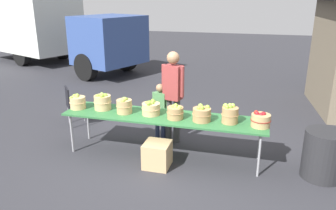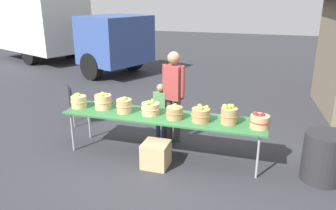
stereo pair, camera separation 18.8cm
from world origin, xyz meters
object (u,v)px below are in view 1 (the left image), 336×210
apple_basket_green_6 (230,114)px  trash_barrel (324,155)px  produce_crate (157,155)px  apple_basket_green_3 (151,108)px  apple_basket_green_2 (124,106)px  apple_basket_red_0 (261,120)px  apple_basket_green_5 (202,114)px  vendor_adult (173,90)px  box_truck (47,27)px  apple_basket_green_1 (102,102)px  folding_chair (73,103)px  child_customer (160,108)px  market_table (163,118)px  apple_basket_green_0 (78,102)px  apple_basket_green_4 (175,112)px

apple_basket_green_6 → trash_barrel: size_ratio=0.41×
trash_barrel → produce_crate: size_ratio=1.82×
trash_barrel → apple_basket_green_3: bearing=178.7°
apple_basket_green_2 → apple_basket_red_0: bearing=-0.4°
apple_basket_green_2 → apple_basket_green_5: apple_basket_green_2 is taller
vendor_adult → box_truck: bearing=-28.2°
apple_basket_green_6 → box_truck: 10.42m
apple_basket_green_1 → apple_basket_red_0: bearing=-2.1°
apple_basket_red_0 → folding_chair: apple_basket_red_0 is taller
apple_basket_green_6 → apple_basket_green_2: bearing=-179.3°
apple_basket_green_3 → apple_basket_green_5: bearing=-4.4°
child_customer → produce_crate: 1.16m
folding_chair → vendor_adult: bearing=-135.9°
produce_crate → trash_barrel: bearing=7.8°
apple_basket_green_3 → apple_basket_green_6: 1.35m
market_table → child_customer: (-0.25, 0.63, -0.05)m
apple_basket_green_2 → folding_chair: (-1.58, 0.92, -0.38)m
apple_basket_green_0 → trash_barrel: 4.24m
child_customer → box_truck: (-6.57, 6.09, 0.82)m
child_customer → produce_crate: (0.26, -1.03, -0.46)m
apple_basket_green_5 → apple_basket_green_6: (0.45, 0.04, 0.02)m
apple_basket_green_4 → produce_crate: (-0.22, -0.34, -0.65)m
apple_basket_red_0 → apple_basket_green_1: bearing=177.9°
apple_basket_green_5 → box_truck: bearing=137.9°
apple_basket_green_3 → apple_basket_green_4: 0.46m
apple_basket_green_4 → trash_barrel: bearing=0.4°
apple_basket_green_5 → apple_basket_green_4: bearing=-178.8°
apple_basket_green_4 → apple_basket_green_5: 0.44m
apple_basket_green_2 → apple_basket_green_5: size_ratio=0.92×
apple_basket_green_0 → folding_chair: size_ratio=0.35×
apple_basket_red_0 → produce_crate: apple_basket_red_0 is taller
produce_crate → apple_basket_green_5: bearing=27.7°
box_truck → produce_crate: (6.82, -7.12, -1.28)m
apple_basket_green_1 → apple_basket_green_5: bearing=-3.2°
vendor_adult → child_customer: 0.44m
produce_crate → vendor_adult: bearing=90.8°
market_table → child_customer: child_customer is taller
apple_basket_green_0 → trash_barrel: apple_basket_green_0 is taller
apple_basket_green_1 → apple_basket_red_0: apple_basket_green_1 is taller
apple_basket_red_0 → trash_barrel: (0.98, 0.00, -0.48)m
apple_basket_red_0 → child_customer: bearing=159.8°
apple_basket_red_0 → apple_basket_green_3: bearing=177.9°
apple_basket_green_4 → apple_basket_green_6: apple_basket_green_6 is taller
apple_basket_green_3 → folding_chair: bearing=157.1°
folding_chair → produce_crate: bearing=-159.5°
folding_chair → trash_barrel: bearing=-141.0°
market_table → apple_basket_green_4: bearing=-16.3°
market_table → folding_chair: folding_chair is taller
apple_basket_green_0 → trash_barrel: bearing=-0.4°
apple_basket_green_4 → apple_basket_red_0: 1.38m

